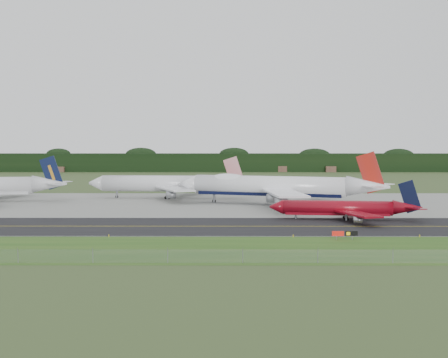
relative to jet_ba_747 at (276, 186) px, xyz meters
The scene contains 15 objects.
ground 46.76m from the jet_ba_747, 98.60° to the right, with size 600.00×600.00×0.00m, color #2F431F.
grass_verge 81.39m from the jet_ba_747, 94.90° to the right, with size 400.00×30.00×0.01m, color #245218.
taxiway 50.69m from the jet_ba_747, 97.92° to the right, with size 400.00×32.00×0.02m, color black.
apron 10.33m from the jet_ba_747, 143.62° to the left, with size 400.00×78.00×0.01m, color gray.
taxiway_centreline 50.69m from the jet_ba_747, 97.92° to the right, with size 400.00×0.40×0.00m, color yellow.
taxiway_edge_line 66.00m from the jet_ba_747, 96.06° to the right, with size 400.00×0.25×0.00m, color silver.
perimeter_fence 94.26m from the jet_ba_747, 94.23° to the right, with size 320.00×0.10×320.00m.
horizon_treeline 227.98m from the jet_ba_747, 91.74° to the left, with size 700.00×25.00×12.00m.
jet_ba_747 is the anchor object (origin of this frame).
jet_red_737 40.16m from the jet_ba_747, 69.10° to the right, with size 37.71×30.48×10.18m.
jet_star_tail 42.12m from the jet_ba_747, 147.86° to the left, with size 55.67×46.50×14.68m.
taxiway_sign 70.32m from the jet_ba_747, 83.48° to the right, with size 5.15×0.60×1.72m.
edge_marker_left 77.48m from the jet_ba_747, 120.80° to the right, with size 0.16×0.16×0.50m, color yellow.
edge_marker_center 66.64m from the jet_ba_747, 91.65° to the right, with size 0.16×0.16×0.50m, color yellow.
edge_marker_right 70.76m from the jet_ba_747, 70.23° to the right, with size 0.16×0.16×0.50m, color yellow.
Camera 1 is at (-8.65, -146.67, 19.21)m, focal length 50.00 mm.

